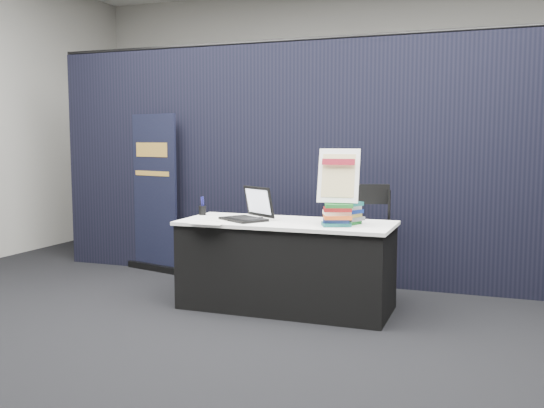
{
  "coord_description": "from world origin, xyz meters",
  "views": [
    {
      "loc": [
        1.64,
        -4.24,
        1.43
      ],
      "look_at": [
        -0.13,
        0.55,
        0.89
      ],
      "focal_mm": 40.0,
      "sensor_mm": 36.0,
      "label": 1
    }
  ],
  "objects_px": {
    "display_table": "(286,265)",
    "pullup_banner": "(153,202)",
    "book_stack_tall": "(337,215)",
    "info_sign": "(338,176)",
    "stacking_chair": "(359,238)",
    "laptop": "(246,212)",
    "book_stack_short": "(347,213)"
  },
  "relations": [
    {
      "from": "laptop",
      "to": "book_stack_tall",
      "type": "bearing_deg",
      "value": 25.83
    },
    {
      "from": "book_stack_short",
      "to": "display_table",
      "type": "bearing_deg",
      "value": -175.73
    },
    {
      "from": "pullup_banner",
      "to": "book_stack_short",
      "type": "bearing_deg",
      "value": -5.95
    },
    {
      "from": "display_table",
      "to": "info_sign",
      "type": "bearing_deg",
      "value": -12.35
    },
    {
      "from": "laptop",
      "to": "book_stack_tall",
      "type": "height_order",
      "value": "laptop"
    },
    {
      "from": "book_stack_short",
      "to": "pullup_banner",
      "type": "xyz_separation_m",
      "value": [
        -2.38,
        0.91,
        -0.08
      ]
    },
    {
      "from": "display_table",
      "to": "info_sign",
      "type": "height_order",
      "value": "info_sign"
    },
    {
      "from": "display_table",
      "to": "pullup_banner",
      "type": "height_order",
      "value": "pullup_banner"
    },
    {
      "from": "book_stack_tall",
      "to": "stacking_chair",
      "type": "distance_m",
      "value": 0.59
    },
    {
      "from": "display_table",
      "to": "pullup_banner",
      "type": "relative_size",
      "value": 1.05
    },
    {
      "from": "book_stack_short",
      "to": "stacking_chair",
      "type": "relative_size",
      "value": 0.25
    },
    {
      "from": "laptop",
      "to": "info_sign",
      "type": "relative_size",
      "value": 1.07
    },
    {
      "from": "info_sign",
      "to": "laptop",
      "type": "bearing_deg",
      "value": 170.59
    },
    {
      "from": "display_table",
      "to": "laptop",
      "type": "bearing_deg",
      "value": -175.57
    },
    {
      "from": "display_table",
      "to": "laptop",
      "type": "xyz_separation_m",
      "value": [
        -0.36,
        -0.03,
        0.44
      ]
    },
    {
      "from": "display_table",
      "to": "pullup_banner",
      "type": "bearing_deg",
      "value": 153.11
    },
    {
      "from": "book_stack_tall",
      "to": "laptop",
      "type": "bearing_deg",
      "value": 172.71
    },
    {
      "from": "display_table",
      "to": "book_stack_short",
      "type": "height_order",
      "value": "book_stack_short"
    },
    {
      "from": "info_sign",
      "to": "book_stack_short",
      "type": "bearing_deg",
      "value": 71.4
    },
    {
      "from": "info_sign",
      "to": "pullup_banner",
      "type": "relative_size",
      "value": 0.26
    },
    {
      "from": "book_stack_tall",
      "to": "pullup_banner",
      "type": "distance_m",
      "value": 2.58
    },
    {
      "from": "laptop",
      "to": "pullup_banner",
      "type": "relative_size",
      "value": 0.28
    },
    {
      "from": "book_stack_short",
      "to": "stacking_chair",
      "type": "distance_m",
      "value": 0.44
    },
    {
      "from": "book_stack_tall",
      "to": "pullup_banner",
      "type": "relative_size",
      "value": 0.16
    },
    {
      "from": "book_stack_tall",
      "to": "info_sign",
      "type": "distance_m",
      "value": 0.31
    },
    {
      "from": "pullup_banner",
      "to": "stacking_chair",
      "type": "height_order",
      "value": "pullup_banner"
    },
    {
      "from": "laptop",
      "to": "display_table",
      "type": "bearing_deg",
      "value": 37.54
    },
    {
      "from": "display_table",
      "to": "book_stack_short",
      "type": "distance_m",
      "value": 0.69
    },
    {
      "from": "laptop",
      "to": "pullup_banner",
      "type": "distance_m",
      "value": 1.8
    },
    {
      "from": "book_stack_tall",
      "to": "info_sign",
      "type": "height_order",
      "value": "info_sign"
    },
    {
      "from": "book_stack_short",
      "to": "stacking_chair",
      "type": "xyz_separation_m",
      "value": [
        0.04,
        0.35,
        -0.26
      ]
    },
    {
      "from": "pullup_banner",
      "to": "stacking_chair",
      "type": "xyz_separation_m",
      "value": [
        2.41,
        -0.56,
        -0.18
      ]
    }
  ]
}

